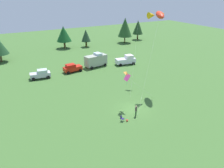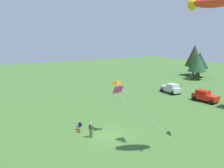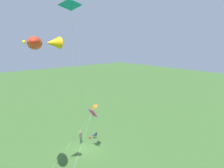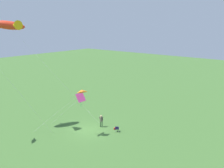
# 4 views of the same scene
# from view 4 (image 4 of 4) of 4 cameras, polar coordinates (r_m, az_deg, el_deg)

# --- Properties ---
(ground_plane) EXTENTS (160.00, 160.00, 0.00)m
(ground_plane) POSITION_cam_4_polar(r_m,az_deg,el_deg) (30.07, -6.22, -11.91)
(ground_plane) COLOR #3D652D
(person_kite_flyer) EXTENTS (0.56, 0.47, 1.74)m
(person_kite_flyer) POSITION_cam_4_polar(r_m,az_deg,el_deg) (30.41, -2.84, -9.39)
(person_kite_flyer) COLOR #355336
(person_kite_flyer) RESTS_ON ground
(folding_chair) EXTENTS (0.66, 0.66, 0.82)m
(folding_chair) POSITION_cam_4_polar(r_m,az_deg,el_deg) (29.28, 1.33, -11.53)
(folding_chair) COLOR #1E184F
(folding_chair) RESTS_ON ground
(backpack_on_grass) EXTENTS (0.35, 0.39, 0.22)m
(backpack_on_grass) POSITION_cam_4_polar(r_m,az_deg,el_deg) (30.09, 0.80, -11.56)
(backpack_on_grass) COLOR #A4291C
(backpack_on_grass) RESTS_ON ground
(kite_large_fish) EXTENTS (10.33, 9.24, 14.38)m
(kite_large_fish) POSITION_cam_4_polar(r_m,az_deg,el_deg) (30.39, -25.06, 13.74)
(kite_large_fish) COLOR red
(kite_large_fish) RESTS_ON ground
(kite_delta_orange) EXTENTS (6.27, 4.21, 6.20)m
(kite_delta_orange) POSITION_cam_4_polar(r_m,az_deg,el_deg) (26.71, -7.96, -1.86)
(kite_delta_orange) COLOR orange
(kite_delta_orange) RESTS_ON ground
(kite_diamond_rainbow) EXTENTS (6.33, 1.16, 5.54)m
(kite_diamond_rainbow) POSITION_cam_4_polar(r_m,az_deg,el_deg) (27.09, -8.31, -3.66)
(kite_diamond_rainbow) COLOR #D93F95
(kite_diamond_rainbow) RESTS_ON ground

